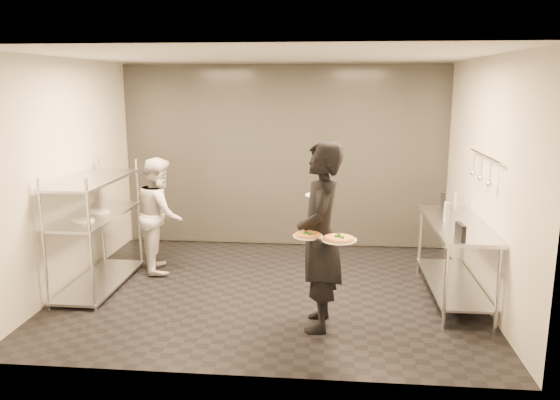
# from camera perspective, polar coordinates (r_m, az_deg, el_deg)

# --- Properties ---
(room_shell) EXTENTS (5.00, 4.00, 2.80)m
(room_shell) POSITION_cam_1_polar(r_m,az_deg,el_deg) (7.56, -0.14, 3.80)
(room_shell) COLOR black
(room_shell) RESTS_ON ground
(pass_rack) EXTENTS (0.60, 1.60, 1.50)m
(pass_rack) POSITION_cam_1_polar(r_m,az_deg,el_deg) (7.11, -18.64, -2.58)
(pass_rack) COLOR silver
(pass_rack) RESTS_ON ground
(prep_counter) EXTENTS (0.60, 1.80, 0.92)m
(prep_counter) POSITION_cam_1_polar(r_m,az_deg,el_deg) (6.70, 17.78, -4.67)
(prep_counter) COLOR silver
(prep_counter) RESTS_ON ground
(utensil_rail) EXTENTS (0.07, 1.20, 0.31)m
(utensil_rail) POSITION_cam_1_polar(r_m,az_deg,el_deg) (6.57, 20.41, 3.05)
(utensil_rail) COLOR silver
(utensil_rail) RESTS_ON room_shell
(waiter) EXTENTS (0.47, 0.71, 1.94)m
(waiter) POSITION_cam_1_polar(r_m,az_deg,el_deg) (5.55, 4.19, -3.89)
(waiter) COLOR black
(waiter) RESTS_ON ground
(chef) EXTENTS (0.78, 0.89, 1.54)m
(chef) POSITION_cam_1_polar(r_m,az_deg,el_deg) (7.49, -12.42, -1.48)
(chef) COLOR beige
(chef) RESTS_ON ground
(pizza_plate_near) EXTENTS (0.29, 0.29, 0.05)m
(pizza_plate_near) POSITION_cam_1_polar(r_m,az_deg,el_deg) (5.32, 2.93, -3.68)
(pizza_plate_near) COLOR white
(pizza_plate_near) RESTS_ON waiter
(pizza_plate_far) EXTENTS (0.34, 0.34, 0.05)m
(pizza_plate_far) POSITION_cam_1_polar(r_m,az_deg,el_deg) (5.28, 6.18, -4.04)
(pizza_plate_far) COLOR white
(pizza_plate_far) RESTS_ON waiter
(salad_plate) EXTENTS (0.26, 0.26, 0.07)m
(salad_plate) POSITION_cam_1_polar(r_m,az_deg,el_deg) (5.74, 3.97, 0.71)
(salad_plate) COLOR white
(salad_plate) RESTS_ON waiter
(pos_monitor) EXTENTS (0.06, 0.23, 0.17)m
(pos_monitor) POSITION_cam_1_polar(r_m,az_deg,el_deg) (5.90, 18.33, -3.16)
(pos_monitor) COLOR black
(pos_monitor) RESTS_ON prep_counter
(bottle_green) EXTENTS (0.06, 0.06, 0.22)m
(bottle_green) POSITION_cam_1_polar(r_m,az_deg,el_deg) (6.63, 17.00, -1.17)
(bottle_green) COLOR gray
(bottle_green) RESTS_ON prep_counter
(bottle_clear) EXTENTS (0.06, 0.06, 0.22)m
(bottle_clear) POSITION_cam_1_polar(r_m,az_deg,el_deg) (7.31, 17.93, -0.04)
(bottle_clear) COLOR gray
(bottle_clear) RESTS_ON prep_counter
(bottle_dark) EXTENTS (0.06, 0.06, 0.22)m
(bottle_dark) POSITION_cam_1_polar(r_m,az_deg,el_deg) (7.24, 16.65, -0.09)
(bottle_dark) COLOR black
(bottle_dark) RESTS_ON prep_counter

